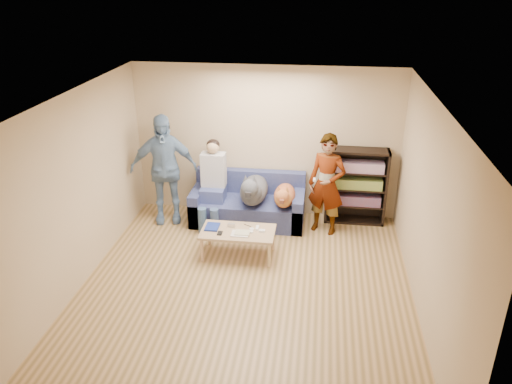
# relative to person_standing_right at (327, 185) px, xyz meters

# --- Properties ---
(ground) EXTENTS (5.00, 5.00, 0.00)m
(ground) POSITION_rel_person_standing_right_xyz_m (-1.05, -1.89, -0.83)
(ground) COLOR olive
(ground) RESTS_ON ground
(ceiling) EXTENTS (5.00, 5.00, 0.00)m
(ceiling) POSITION_rel_person_standing_right_xyz_m (-1.05, -1.89, 1.77)
(ceiling) COLOR white
(ceiling) RESTS_ON ground
(wall_back) EXTENTS (4.50, 0.00, 4.50)m
(wall_back) POSITION_rel_person_standing_right_xyz_m (-1.05, 0.61, 0.47)
(wall_back) COLOR tan
(wall_back) RESTS_ON ground
(wall_front) EXTENTS (4.50, 0.00, 4.50)m
(wall_front) POSITION_rel_person_standing_right_xyz_m (-1.05, -4.39, 0.47)
(wall_front) COLOR tan
(wall_front) RESTS_ON ground
(wall_left) EXTENTS (0.00, 5.00, 5.00)m
(wall_left) POSITION_rel_person_standing_right_xyz_m (-3.30, -1.89, 0.47)
(wall_left) COLOR tan
(wall_left) RESTS_ON ground
(wall_right) EXTENTS (0.00, 5.00, 5.00)m
(wall_right) POSITION_rel_person_standing_right_xyz_m (1.20, -1.89, 0.47)
(wall_right) COLOR tan
(wall_right) RESTS_ON ground
(blanket) EXTENTS (0.43, 0.36, 0.15)m
(blanket) POSITION_rel_person_standing_right_xyz_m (-0.55, 0.06, -0.33)
(blanket) COLOR silver
(blanket) RESTS_ON sofa
(person_standing_right) EXTENTS (0.71, 0.58, 1.67)m
(person_standing_right) POSITION_rel_person_standing_right_xyz_m (0.00, 0.00, 0.00)
(person_standing_right) COLOR gray
(person_standing_right) RESTS_ON ground
(person_standing_left) EXTENTS (1.18, 0.71, 1.88)m
(person_standing_left) POSITION_rel_person_standing_right_xyz_m (-2.70, 0.04, 0.11)
(person_standing_left) COLOR #7896C0
(person_standing_left) RESTS_ON ground
(held_controller) EXTENTS (0.04, 0.11, 0.03)m
(held_controller) POSITION_rel_person_standing_right_xyz_m (-0.20, -0.20, 0.16)
(held_controller) COLOR silver
(held_controller) RESTS_ON person_standing_right
(notebook_blue) EXTENTS (0.20, 0.26, 0.03)m
(notebook_blue) POSITION_rel_person_standing_right_xyz_m (-1.69, -0.91, -0.40)
(notebook_blue) COLOR navy
(notebook_blue) RESTS_ON coffee_table
(papers) EXTENTS (0.26, 0.20, 0.02)m
(papers) POSITION_rel_person_standing_right_xyz_m (-1.24, -1.06, -0.41)
(papers) COLOR silver
(papers) RESTS_ON coffee_table
(magazine) EXTENTS (0.22, 0.17, 0.01)m
(magazine) POSITION_rel_person_standing_right_xyz_m (-1.21, -1.04, -0.39)
(magazine) COLOR #BEBB98
(magazine) RESTS_ON coffee_table
(camera_silver) EXTENTS (0.11, 0.06, 0.05)m
(camera_silver) POSITION_rel_person_standing_right_xyz_m (-1.41, -0.84, -0.39)
(camera_silver) COLOR #B7B8BC
(camera_silver) RESTS_ON coffee_table
(controller_a) EXTENTS (0.04, 0.13, 0.03)m
(controller_a) POSITION_rel_person_standing_right_xyz_m (-1.01, -0.86, -0.40)
(controller_a) COLOR white
(controller_a) RESTS_ON coffee_table
(controller_b) EXTENTS (0.09, 0.06, 0.03)m
(controller_b) POSITION_rel_person_standing_right_xyz_m (-0.93, -0.94, -0.40)
(controller_b) COLOR white
(controller_b) RESTS_ON coffee_table
(headphone_cup_a) EXTENTS (0.07, 0.07, 0.02)m
(headphone_cup_a) POSITION_rel_person_standing_right_xyz_m (-1.09, -0.98, -0.40)
(headphone_cup_a) COLOR white
(headphone_cup_a) RESTS_ON coffee_table
(headphone_cup_b) EXTENTS (0.07, 0.07, 0.02)m
(headphone_cup_b) POSITION_rel_person_standing_right_xyz_m (-1.09, -0.90, -0.40)
(headphone_cup_b) COLOR white
(headphone_cup_b) RESTS_ON coffee_table
(pen_orange) EXTENTS (0.13, 0.06, 0.01)m
(pen_orange) POSITION_rel_person_standing_right_xyz_m (-1.31, -1.12, -0.41)
(pen_orange) COLOR orange
(pen_orange) RESTS_ON coffee_table
(pen_black) EXTENTS (0.13, 0.08, 0.01)m
(pen_black) POSITION_rel_person_standing_right_xyz_m (-1.17, -0.78, -0.41)
(pen_black) COLOR black
(pen_black) RESTS_ON coffee_table
(wallet) EXTENTS (0.07, 0.12, 0.02)m
(wallet) POSITION_rel_person_standing_right_xyz_m (-1.54, -1.08, -0.41)
(wallet) COLOR black
(wallet) RESTS_ON coffee_table
(sofa) EXTENTS (1.90, 0.85, 0.82)m
(sofa) POSITION_rel_person_standing_right_xyz_m (-1.30, 0.20, -0.55)
(sofa) COLOR #515B93
(sofa) RESTS_ON ground
(person_seated) EXTENTS (0.40, 0.73, 1.47)m
(person_seated) POSITION_rel_person_standing_right_xyz_m (-1.88, 0.08, -0.06)
(person_seated) COLOR #425392
(person_seated) RESTS_ON sofa
(dog_gray) EXTENTS (0.46, 1.27, 0.66)m
(dog_gray) POSITION_rel_person_standing_right_xyz_m (-1.19, 0.02, -0.17)
(dog_gray) COLOR #4A4C54
(dog_gray) RESTS_ON sofa
(dog_tan) EXTENTS (0.35, 1.14, 0.51)m
(dog_tan) POSITION_rel_person_standing_right_xyz_m (-0.67, -0.03, -0.23)
(dog_tan) COLOR #C5663C
(dog_tan) RESTS_ON sofa
(coffee_table) EXTENTS (1.10, 0.60, 0.42)m
(coffee_table) POSITION_rel_person_standing_right_xyz_m (-1.29, -0.96, -0.46)
(coffee_table) COLOR tan
(coffee_table) RESTS_ON ground
(bookshelf) EXTENTS (1.00, 0.34, 1.30)m
(bookshelf) POSITION_rel_person_standing_right_xyz_m (0.50, 0.44, -0.15)
(bookshelf) COLOR black
(bookshelf) RESTS_ON ground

